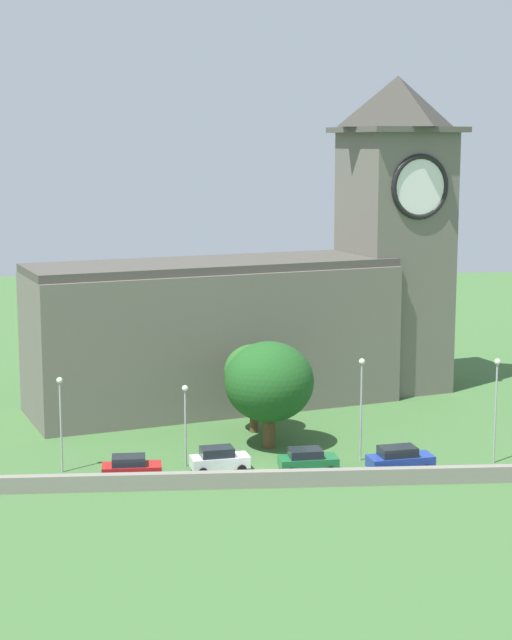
{
  "coord_description": "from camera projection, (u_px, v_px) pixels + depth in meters",
  "views": [
    {
      "loc": [
        -4.76,
        -71.49,
        23.08
      ],
      "look_at": [
        0.99,
        8.69,
        9.62
      ],
      "focal_mm": 59.37,
      "sensor_mm": 36.0,
      "label": 1
    }
  ],
  "objects": [
    {
      "name": "streetlamp_west_mid",
      "position": [
        60.0,
        409.0,
        74.37
      ],
      "size": [
        0.44,
        0.44,
        6.91
      ],
      "color": "#9EA0A5",
      "rests_on": "ground"
    },
    {
      "name": "streetlamp_central",
      "position": [
        185.0,
        411.0,
        75.8
      ],
      "size": [
        0.44,
        0.44,
        6.02
      ],
      "color": "#9EA0A5",
      "rests_on": "ground"
    },
    {
      "name": "car_blue",
      "position": [
        400.0,
        459.0,
        75.08
      ],
      "size": [
        4.91,
        2.85,
        1.84
      ],
      "color": "#233D9E",
      "rests_on": "ground"
    },
    {
      "name": "tree_riverside_east",
      "position": [
        254.0,
        372.0,
        84.77
      ],
      "size": [
        4.79,
        4.79,
        7.21
      ],
      "color": "brown",
      "rests_on": "ground"
    },
    {
      "name": "church",
      "position": [
        277.0,
        298.0,
        95.05
      ],
      "size": [
        40.31,
        22.0,
        29.18
      ],
      "color": "#666056",
      "rests_on": "ground"
    },
    {
      "name": "tree_churchyard",
      "position": [
        269.0,
        382.0,
        80.35
      ],
      "size": [
        6.83,
        6.83,
        8.26
      ],
      "color": "brown",
      "rests_on": "ground"
    },
    {
      "name": "quay_barrier",
      "position": [
        253.0,
        479.0,
        71.72
      ],
      "size": [
        54.0,
        0.7,
        1.14
      ],
      "primitive_type": "cube",
      "color": "gray",
      "rests_on": "ground"
    },
    {
      "name": "streetlamp_east_mid",
      "position": [
        361.0,
        394.0,
        77.09
      ],
      "size": [
        0.44,
        0.44,
        7.67
      ],
      "color": "#9EA0A5",
      "rests_on": "ground"
    },
    {
      "name": "car_green",
      "position": [
        307.0,
        460.0,
        75.22
      ],
      "size": [
        4.29,
        2.53,
        1.64
      ],
      "color": "#1E6B38",
      "rests_on": "ground"
    },
    {
      "name": "car_white",
      "position": [
        219.0,
        459.0,
        75.07
      ],
      "size": [
        4.37,
        2.64,
        1.81
      ],
      "color": "silver",
      "rests_on": "ground"
    },
    {
      "name": "car_red",
      "position": [
        131.0,
        468.0,
        73.29
      ],
      "size": [
        4.19,
        2.29,
        1.71
      ],
      "color": "red",
      "rests_on": "ground"
    },
    {
      "name": "streetlamp_east_end",
      "position": [
        496.0,
        395.0,
        76.48
      ],
      "size": [
        0.44,
        0.44,
        7.77
      ],
      "color": "#9EA0A5",
      "rests_on": "ground"
    },
    {
      "name": "ground_plane",
      "position": [
        239.0,
        420.0,
        89.23
      ],
      "size": [
        200.0,
        200.0,
        0.0
      ],
      "primitive_type": "plane",
      "color": "#3D6633"
    }
  ]
}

